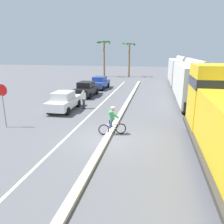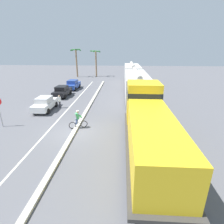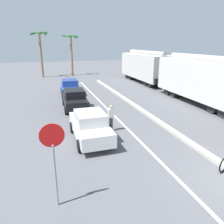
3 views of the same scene
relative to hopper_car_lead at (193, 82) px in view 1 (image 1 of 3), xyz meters
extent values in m
plane|color=#56565B|center=(-6.00, -10.00, -2.08)|extent=(120.00, 120.00, 0.00)
cube|color=#B2AD9E|center=(-6.00, -4.00, -2.00)|extent=(0.36, 36.00, 0.16)
cube|color=silver|center=(-8.40, -4.00, -2.07)|extent=(0.14, 36.00, 0.01)
cube|color=gold|center=(0.00, -8.60, 0.37)|extent=(2.80, 2.80, 3.50)
cube|color=black|center=(0.00, -8.60, 1.16)|extent=(2.83, 2.83, 0.56)
cylinder|color=black|center=(0.00, -9.01, -1.58)|extent=(2.40, 1.00, 1.00)
cylinder|color=black|center=(0.00, -9.81, -1.58)|extent=(2.40, 1.00, 1.00)
cylinder|color=black|center=(0.00, -10.61, -1.58)|extent=(2.40, 1.00, 1.00)
cube|color=silver|center=(0.00, 0.00, 0.07)|extent=(2.90, 10.40, 3.10)
cylinder|color=#ADABA4|center=(0.00, 0.00, 1.80)|extent=(0.60, 9.88, 0.60)
cube|color=black|center=(0.00, 5.25, -1.13)|extent=(2.61, 0.10, 0.70)
cube|color=black|center=(0.00, -5.25, -1.13)|extent=(2.61, 0.10, 0.70)
cylinder|color=black|center=(0.00, 3.77, -1.63)|extent=(2.46, 0.90, 0.90)
cylinder|color=black|center=(0.00, 2.67, -1.63)|extent=(2.46, 0.90, 0.90)
cylinder|color=black|center=(0.00, -2.67, -1.63)|extent=(2.46, 0.90, 0.90)
cylinder|color=black|center=(0.00, -3.77, -1.63)|extent=(2.46, 0.90, 0.90)
cube|color=beige|center=(0.00, 11.60, 0.07)|extent=(2.90, 10.40, 3.10)
cylinder|color=#A29F99|center=(0.00, 11.60, 1.80)|extent=(0.60, 9.88, 0.60)
cube|color=black|center=(0.00, 16.85, -1.13)|extent=(2.61, 0.10, 0.70)
cube|color=black|center=(0.00, 6.35, -1.13)|extent=(2.61, 0.10, 0.70)
cylinder|color=black|center=(0.00, 15.37, -1.63)|extent=(2.46, 0.90, 0.90)
cylinder|color=black|center=(0.00, 14.27, -1.63)|extent=(2.46, 0.90, 0.90)
cylinder|color=black|center=(0.00, 8.93, -1.63)|extent=(2.46, 0.90, 0.90)
cylinder|color=black|center=(0.00, 7.83, -1.63)|extent=(2.46, 0.90, 0.90)
cube|color=silver|center=(-10.94, -4.58, -1.41)|extent=(1.76, 4.22, 0.70)
cube|color=beige|center=(-10.93, -4.73, -0.76)|extent=(1.53, 1.92, 0.60)
cube|color=#1E232D|center=(-10.95, -3.73, -0.81)|extent=(1.43, 0.14, 0.51)
cylinder|color=black|center=(-11.76, -3.29, -1.76)|extent=(0.23, 0.64, 0.64)
cylinder|color=black|center=(-10.15, -3.26, -1.76)|extent=(0.23, 0.64, 0.64)
cylinder|color=black|center=(-11.73, -5.89, -1.76)|extent=(0.23, 0.64, 0.64)
cylinder|color=black|center=(-10.11, -5.87, -1.76)|extent=(0.23, 0.64, 0.64)
cube|color=black|center=(-10.92, 1.60, -1.41)|extent=(1.82, 4.25, 0.70)
cube|color=black|center=(-10.92, 1.45, -0.76)|extent=(1.55, 1.94, 0.60)
cube|color=#1E232D|center=(-10.89, 2.45, -0.81)|extent=(1.43, 0.16, 0.51)
cylinder|color=black|center=(-11.69, 2.93, -1.76)|extent=(0.24, 0.65, 0.64)
cylinder|color=black|center=(-10.07, 2.88, -1.76)|extent=(0.24, 0.65, 0.64)
cylinder|color=black|center=(-11.76, 0.32, -1.76)|extent=(0.24, 0.65, 0.64)
cylinder|color=black|center=(-10.15, 0.28, -1.76)|extent=(0.24, 0.65, 0.64)
cube|color=#28479E|center=(-10.69, 6.71, -1.41)|extent=(1.89, 4.27, 0.70)
cube|color=navy|center=(-10.69, 6.56, -0.76)|extent=(1.58, 1.97, 0.60)
cube|color=#1E232D|center=(-10.65, 7.55, -0.81)|extent=(1.43, 0.18, 0.51)
cylinder|color=black|center=(-11.43, 8.04, -1.76)|extent=(0.25, 0.65, 0.64)
cylinder|color=black|center=(-9.82, 7.97, -1.76)|extent=(0.25, 0.65, 0.64)
cylinder|color=black|center=(-11.55, 5.44, -1.76)|extent=(0.25, 0.65, 0.64)
cylinder|color=black|center=(-9.94, 5.37, -1.76)|extent=(0.25, 0.65, 0.64)
torus|color=black|center=(-5.35, -9.05, -1.75)|extent=(0.64, 0.28, 0.66)
torus|color=black|center=(-6.34, -9.41, -1.75)|extent=(0.64, 0.28, 0.66)
cylinder|color=silver|center=(-5.85, -9.23, -1.45)|extent=(0.76, 0.32, 0.05)
cylinder|color=silver|center=(-5.75, -9.20, -1.63)|extent=(0.47, 0.21, 0.36)
cylinder|color=silver|center=(-6.05, -9.31, -1.30)|extent=(0.04, 0.04, 0.30)
cylinder|color=silver|center=(-5.43, -9.08, -1.20)|extent=(0.20, 0.46, 0.04)
cylinder|color=#38476B|center=(-5.99, -9.18, -1.40)|extent=(0.33, 0.24, 0.52)
cylinder|color=#38476B|center=(-5.92, -9.37, -1.40)|extent=(0.30, 0.22, 0.52)
cube|color=#338C4C|center=(-5.89, -9.25, -0.88)|extent=(0.42, 0.43, 0.57)
sphere|color=#9E7051|center=(-5.83, -9.23, -0.49)|extent=(0.22, 0.22, 0.22)
cylinder|color=white|center=(-5.83, -9.23, -0.39)|extent=(0.22, 0.22, 0.05)
cylinder|color=#338C4C|center=(-5.76, -9.03, -0.88)|extent=(0.46, 0.24, 0.36)
cylinder|color=#338C4C|center=(-5.65, -9.33, -0.88)|extent=(0.46, 0.24, 0.36)
cylinder|color=gray|center=(-13.03, -9.36, -0.98)|extent=(0.07, 0.07, 2.20)
cylinder|color=red|center=(-13.03, -9.34, 0.42)|extent=(0.76, 0.03, 0.76)
cylinder|color=white|center=(-13.03, -9.33, 0.42)|extent=(0.48, 0.02, 0.48)
cylinder|color=#846647|center=(-8.58, 21.19, 0.99)|extent=(0.36, 0.36, 6.14)
cone|color=#2D7033|center=(-7.68, 21.21, 4.11)|extent=(0.36, 1.83, 0.72)
cone|color=#2D7033|center=(-8.44, 22.08, 4.11)|extent=(1.83, 0.59, 0.34)
cone|color=#2D7033|center=(-9.35, 21.66, 4.11)|extent=(1.21, 1.71, 0.36)
cone|color=#2D7033|center=(-9.32, 20.68, 4.11)|extent=(1.30, 1.69, 0.54)
cone|color=#2D7033|center=(-8.43, 20.30, 4.11)|extent=(1.85, 0.63, 0.54)
cylinder|color=#846647|center=(-13.30, 20.32, 1.17)|extent=(0.36, 0.36, 6.50)
cone|color=#2D7033|center=(-12.40, 20.32, 4.48)|extent=(0.32, 1.82, 0.75)
cone|color=#2D7033|center=(-12.74, 21.02, 4.48)|extent=(1.63, 1.38, 0.57)
cone|color=#2D7033|center=(-13.72, 21.11, 4.48)|extent=(1.76, 1.14, 0.72)
cone|color=#2D7033|center=(-14.19, 20.42, 4.48)|extent=(0.53, 1.85, 0.67)
cone|color=#2D7033|center=(-13.78, 19.56, 4.48)|extent=(1.69, 1.23, 0.33)
cone|color=#2D7033|center=(-12.99, 19.47, 4.48)|extent=(1.81, 0.92, 0.37)
cylinder|color=#33333D|center=(-9.47, -3.74, -1.65)|extent=(0.22, 0.22, 0.85)
cube|color=white|center=(-9.47, -3.74, -0.95)|extent=(0.34, 0.22, 0.56)
sphere|color=tan|center=(-9.47, -3.74, -0.56)|extent=(0.20, 0.20, 0.20)
camera|label=1|loc=(-3.44, -21.46, 2.85)|focal=35.00mm
camera|label=2|loc=(-1.85, -23.67, 4.93)|focal=28.00mm
camera|label=3|loc=(-13.08, -15.62, 3.08)|focal=35.00mm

